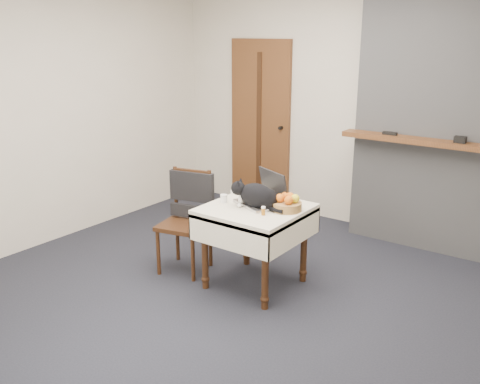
% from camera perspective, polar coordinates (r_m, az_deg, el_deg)
% --- Properties ---
extents(ground, '(4.50, 4.50, 0.00)m').
position_cam_1_polar(ground, '(4.61, 0.66, -10.12)').
color(ground, black).
rests_on(ground, ground).
extents(room_shell, '(4.52, 4.01, 2.61)m').
position_cam_1_polar(room_shell, '(4.51, 4.24, 12.65)').
color(room_shell, beige).
rests_on(room_shell, ground).
extents(door, '(0.82, 0.10, 2.00)m').
position_cam_1_polar(door, '(6.51, 2.17, 7.20)').
color(door, brown).
rests_on(door, ground).
extents(chimney, '(1.62, 0.48, 2.60)m').
position_cam_1_polar(chimney, '(5.46, 20.17, 7.49)').
color(chimney, gray).
rests_on(chimney, ground).
extents(side_table, '(0.78, 0.78, 0.70)m').
position_cam_1_polar(side_table, '(4.43, 1.65, -2.99)').
color(side_table, '#341D0E').
rests_on(side_table, ground).
extents(laptop, '(0.47, 0.45, 0.28)m').
position_cam_1_polar(laptop, '(4.45, 2.61, -0.45)').
color(laptop, '#B7B7BC').
rests_on(laptop, side_table).
extents(cat, '(0.49, 0.27, 0.23)m').
position_cam_1_polar(cat, '(4.34, 1.90, -0.44)').
color(cat, black).
rests_on(cat, side_table).
extents(cream_jar, '(0.06, 0.06, 0.07)m').
position_cam_1_polar(cream_jar, '(4.50, -1.73, -0.70)').
color(cream_jar, white).
rests_on(cream_jar, side_table).
extents(pill_bottle, '(0.03, 0.03, 0.07)m').
position_cam_1_polar(pill_bottle, '(4.19, 2.50, -2.01)').
color(pill_bottle, '#9E5D13').
rests_on(pill_bottle, side_table).
extents(fruit_basket, '(0.24, 0.24, 0.14)m').
position_cam_1_polar(fruit_basket, '(4.32, 5.05, -1.24)').
color(fruit_basket, '#A87E44').
rests_on(fruit_basket, side_table).
extents(desk_clutter, '(0.13, 0.11, 0.01)m').
position_cam_1_polar(desk_clutter, '(4.37, 4.00, -1.68)').
color(desk_clutter, black).
rests_on(desk_clutter, side_table).
extents(chair, '(0.49, 0.48, 0.91)m').
position_cam_1_polar(chair, '(4.81, -5.51, -1.52)').
color(chair, '#341D0E').
rests_on(chair, ground).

